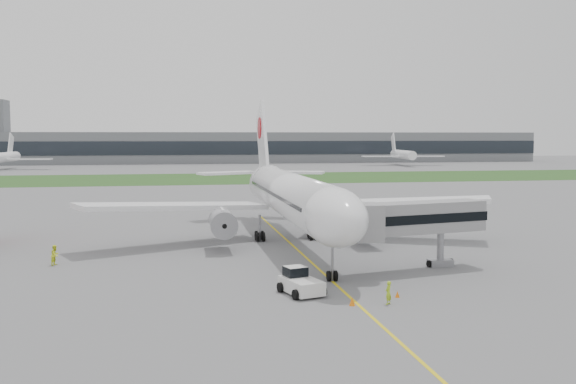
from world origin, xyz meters
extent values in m
plane|color=gray|center=(0.00, 0.00, 0.00)|extent=(600.00, 600.00, 0.00)
cube|color=#2E511E|center=(0.00, 120.00, 0.01)|extent=(600.00, 50.00, 0.02)
cube|color=gray|center=(0.00, 230.00, 7.00)|extent=(320.00, 22.00, 14.00)
cube|color=#1E232B|center=(0.00, 219.00, 7.00)|extent=(320.00, 0.60, 6.00)
cylinder|color=white|center=(0.00, 4.00, 5.60)|extent=(5.00, 38.00, 5.00)
ellipsoid|color=white|center=(0.00, -15.50, 5.60)|extent=(5.00, 11.00, 5.00)
cube|color=black|center=(0.00, -16.50, 6.50)|extent=(3.20, 1.54, 1.14)
cone|color=white|center=(0.00, 26.00, 6.40)|extent=(5.00, 10.53, 6.16)
cube|color=white|center=(-13.00, 6.00, 4.40)|extent=(22.13, 13.52, 1.70)
cube|color=white|center=(13.00, 6.00, 4.40)|extent=(22.13, 13.52, 1.70)
cylinder|color=#949398|center=(-8.00, 1.50, 3.00)|extent=(2.70, 5.20, 2.70)
cylinder|color=#949398|center=(8.00, 1.50, 3.00)|extent=(2.70, 5.20, 2.70)
cube|color=white|center=(0.00, 27.50, 11.50)|extent=(0.45, 10.90, 12.76)
cylinder|color=#AE0912|center=(0.00, 28.50, 13.50)|extent=(0.60, 3.20, 3.20)
cube|color=white|center=(-5.00, 28.50, 6.80)|extent=(9.54, 6.34, 0.35)
cube|color=white|center=(5.00, 28.50, 6.80)|extent=(9.54, 6.34, 0.35)
cylinder|color=gray|center=(0.00, -15.00, 1.55)|extent=(0.24, 0.24, 3.10)
cylinder|color=black|center=(-3.20, 7.00, 0.55)|extent=(1.40, 1.10, 1.10)
cylinder|color=black|center=(3.20, 7.00, 0.55)|extent=(1.40, 1.10, 1.10)
cube|color=white|center=(-3.47, -18.98, 0.70)|extent=(3.21, 4.40, 1.05)
cube|color=white|center=(-3.76, -17.97, 1.58)|extent=(1.91, 1.79, 0.88)
cube|color=black|center=(-3.76, -17.97, 1.62)|extent=(1.96, 1.84, 0.74)
cylinder|color=black|center=(-4.97, -18.04, 0.39)|extent=(0.51, 0.84, 0.79)
cylinder|color=black|center=(-2.70, -17.38, 0.39)|extent=(0.51, 0.84, 0.79)
cylinder|color=black|center=(-4.23, -20.57, 0.39)|extent=(0.51, 0.84, 0.79)
cylinder|color=black|center=(-1.96, -19.91, 0.39)|extent=(0.51, 0.84, 0.79)
cube|color=gray|center=(8.99, -11.76, 4.86)|extent=(13.38, 5.56, 2.80)
cube|color=black|center=(8.99, -11.76, 4.86)|extent=(13.58, 5.70, 0.84)
cube|color=gray|center=(3.26, -13.99, 4.86)|extent=(2.43, 3.18, 3.18)
cylinder|color=gray|center=(11.62, -10.70, 1.78)|extent=(0.65, 0.65, 3.55)
cube|color=gray|center=(11.62, -10.70, 0.33)|extent=(2.47, 1.76, 0.65)
cylinder|color=black|center=(10.44, -10.96, 0.33)|extent=(0.42, 0.70, 0.65)
cylinder|color=black|center=(12.81, -10.44, 0.33)|extent=(0.42, 0.70, 0.65)
cone|color=orange|center=(-0.50, -22.91, 0.31)|extent=(0.45, 0.45, 0.62)
cone|color=orange|center=(3.57, -21.20, 0.24)|extent=(0.35, 0.35, 0.49)
imported|color=#B0DB24|center=(2.21, -23.00, 0.86)|extent=(0.74, 0.73, 1.72)
imported|color=#ECFA29|center=(-24.37, -3.70, 0.97)|extent=(1.05, 1.16, 1.95)
camera|label=1|loc=(-13.23, -67.06, 12.30)|focal=40.00mm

